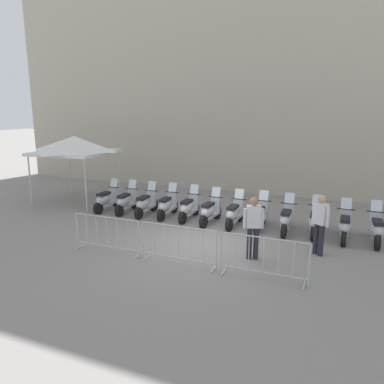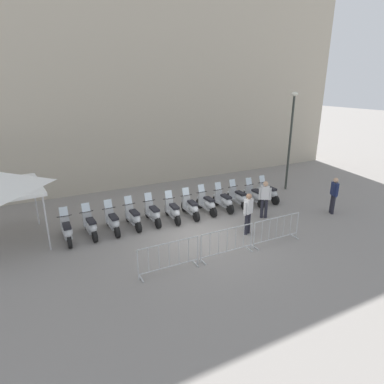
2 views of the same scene
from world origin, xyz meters
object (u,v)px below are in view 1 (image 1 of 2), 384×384
(motorcycle_8, at_px, (286,219))
(motorcycle_10, at_px, (344,226))
(motorcycle_7, at_px, (260,216))
(motorcycle_1, at_px, (126,202))
(officer_near_row_end, at_px, (320,221))
(barrier_segment_1, at_px, (178,246))
(motorcycle_3, at_px, (167,206))
(barrier_segment_0, at_px, (107,235))
(canopy_tent, at_px, (75,145))
(motorcycle_11, at_px, (376,230))
(barrier_segment_2, at_px, (263,259))
(officer_by_barriers, at_px, (253,224))
(motorcycle_6, at_px, (234,214))
(motorcycle_4, at_px, (189,208))
(motorcycle_0, at_px, (107,200))
(motorcycle_2, at_px, (146,204))
(motorcycle_9, at_px, (315,222))
(motorcycle_5, at_px, (210,211))

(motorcycle_8, bearing_deg, motorcycle_10, -6.76)
(motorcycle_7, bearing_deg, motorcycle_1, 175.36)
(motorcycle_7, xyz_separation_m, officer_near_row_end, (1.85, -1.82, 0.53))
(barrier_segment_1, bearing_deg, motorcycle_3, 115.28)
(barrier_segment_0, xyz_separation_m, canopy_tent, (-4.38, 4.93, 1.99))
(motorcycle_11, xyz_separation_m, barrier_segment_1, (-5.19, -3.27, 0.07))
(barrier_segment_2, relative_size, officer_by_barriers, 1.23)
(barrier_segment_2, bearing_deg, motorcycle_6, 110.76)
(motorcycle_4, bearing_deg, officer_near_row_end, -24.72)
(motorcycle_0, distance_m, officer_near_row_end, 8.39)
(motorcycle_10, bearing_deg, barrier_segment_0, -154.46)
(motorcycle_3, bearing_deg, barrier_segment_2, -45.53)
(motorcycle_8, xyz_separation_m, motorcycle_10, (1.76, -0.21, 0.00))
(motorcycle_2, height_order, canopy_tent, canopy_tent)
(motorcycle_6, bearing_deg, motorcycle_9, -2.62)
(motorcycle_0, bearing_deg, motorcycle_10, -5.20)
(motorcycle_5, distance_m, canopy_tent, 6.93)
(motorcycle_5, xyz_separation_m, motorcycle_11, (5.32, -0.43, 0.00))
(motorcycle_4, relative_size, barrier_segment_1, 0.81)
(barrier_segment_0, bearing_deg, motorcycle_10, 25.54)
(motorcycle_4, distance_m, motorcycle_10, 5.33)
(motorcycle_3, relative_size, motorcycle_5, 1.00)
(motorcycle_4, height_order, officer_by_barriers, officer_by_barriers)
(motorcycle_5, distance_m, barrier_segment_2, 4.55)
(motorcycle_4, relative_size, motorcycle_7, 1.00)
(motorcycle_1, xyz_separation_m, motorcycle_11, (8.85, -0.81, 0.00))
(motorcycle_5, relative_size, barrier_segment_0, 0.81)
(motorcycle_1, relative_size, barrier_segment_0, 0.81)
(motorcycle_10, bearing_deg, motorcycle_4, 173.53)
(motorcycle_9, bearing_deg, motorcycle_0, 175.79)
(barrier_segment_2, bearing_deg, motorcycle_4, 128.10)
(motorcycle_4, xyz_separation_m, officer_near_row_end, (4.51, -2.08, 0.53))
(officer_by_barriers, bearing_deg, motorcycle_4, 133.70)
(motorcycle_2, height_order, motorcycle_3, same)
(motorcycle_11, relative_size, barrier_segment_2, 0.81)
(motorcycle_2, height_order, motorcycle_10, same)
(motorcycle_5, height_order, motorcycle_10, same)
(motorcycle_0, height_order, motorcycle_11, same)
(motorcycle_6, relative_size, motorcycle_7, 1.00)
(motorcycle_0, relative_size, motorcycle_2, 1.00)
(motorcycle_11, bearing_deg, officer_by_barriers, -146.04)
(motorcycle_3, distance_m, motorcycle_10, 6.22)
(motorcycle_8, height_order, barrier_segment_0, motorcycle_8)
(motorcycle_7, bearing_deg, motorcycle_10, -7.46)
(barrier_segment_1, xyz_separation_m, officer_by_barriers, (1.80, 0.98, 0.46))
(motorcycle_8, bearing_deg, officer_near_row_end, -59.99)
(motorcycle_10, bearing_deg, motorcycle_8, 173.24)
(motorcycle_4, xyz_separation_m, motorcycle_8, (3.54, -0.39, 0.00))
(barrier_segment_1, bearing_deg, motorcycle_1, 131.83)
(motorcycle_8, relative_size, officer_near_row_end, 1.00)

